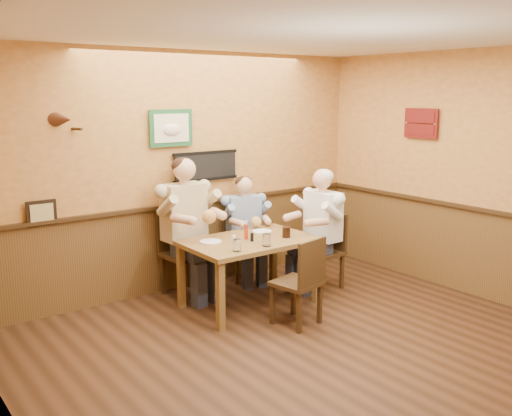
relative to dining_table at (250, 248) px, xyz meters
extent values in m
plane|color=black|center=(-0.20, -1.50, -0.66)|extent=(5.00, 5.00, 0.00)
cube|color=silver|center=(-0.20, -1.50, 2.14)|extent=(5.00, 5.00, 0.02)
cube|color=#D19349|center=(-0.20, 1.00, 0.74)|extent=(5.00, 0.02, 2.80)
cube|color=#D19349|center=(-2.70, -1.50, 0.74)|extent=(0.02, 5.00, 2.80)
cube|color=#D19349|center=(2.30, -1.50, 0.74)|extent=(0.02, 5.00, 2.80)
cube|color=brown|center=(-0.20, 0.98, -0.16)|extent=(5.00, 0.02, 1.00)
cube|color=brown|center=(2.28, -1.50, -0.16)|extent=(0.02, 5.00, 1.00)
cube|color=black|center=(0.05, 0.96, 0.79)|extent=(0.88, 0.03, 0.34)
cube|color=#1E572E|center=(-0.40, 0.96, 1.26)|extent=(0.54, 0.03, 0.42)
cube|color=black|center=(-1.90, 0.96, 0.46)|extent=(0.30, 0.03, 0.26)
cube|color=maroon|center=(2.26, -0.45, 1.29)|extent=(0.03, 0.48, 0.36)
cube|color=brown|center=(0.00, 0.00, 0.07)|extent=(1.40, 0.90, 0.05)
cube|color=brown|center=(-0.64, -0.39, -0.31)|extent=(0.07, 0.07, 0.70)
cube|color=brown|center=(0.64, -0.39, -0.31)|extent=(0.07, 0.07, 0.70)
cube|color=brown|center=(-0.64, 0.39, -0.31)|extent=(0.07, 0.07, 0.70)
cube|color=brown|center=(0.64, 0.39, -0.31)|extent=(0.07, 0.07, 0.70)
cylinder|color=white|center=(-0.38, -0.30, 0.15)|extent=(0.11, 0.11, 0.12)
cylinder|color=silver|center=(-0.02, -0.33, 0.16)|extent=(0.09, 0.09, 0.13)
cylinder|color=black|center=(0.38, -0.17, 0.15)|extent=(0.11, 0.11, 0.12)
cylinder|color=#B22F13|center=(-0.02, 0.03, 0.19)|extent=(0.06, 0.06, 0.19)
cylinder|color=white|center=(-0.24, -0.05, 0.14)|extent=(0.05, 0.05, 0.09)
cylinder|color=black|center=(-0.03, -0.08, 0.14)|extent=(0.05, 0.05, 0.09)
cylinder|color=silver|center=(-0.41, 0.15, 0.10)|extent=(0.24, 0.24, 0.02)
cylinder|color=white|center=(0.31, 0.19, 0.10)|extent=(0.23, 0.23, 0.01)
camera|label=1|loc=(-3.53, -4.85, 1.65)|focal=40.00mm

